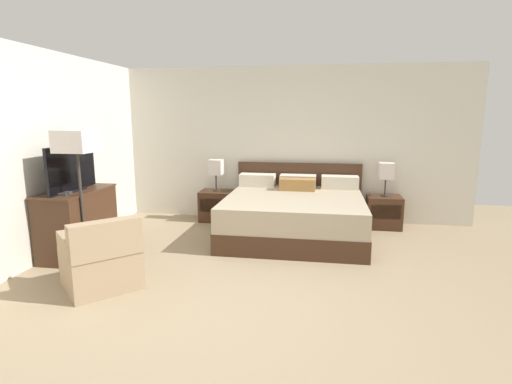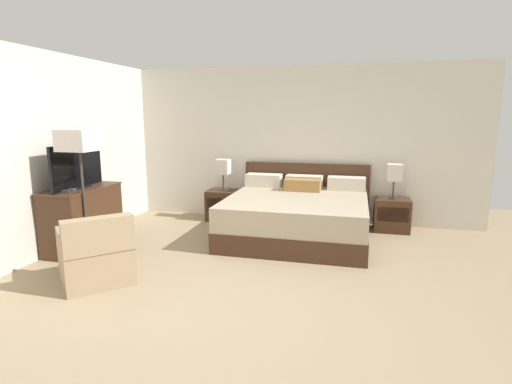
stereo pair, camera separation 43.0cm
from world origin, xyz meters
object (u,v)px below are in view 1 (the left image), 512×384
(nightstand_left, at_px, (217,206))
(table_lamp_left, at_px, (216,168))
(tv, at_px, (72,169))
(floor_lamp, at_px, (77,149))
(table_lamp_right, at_px, (386,171))
(book_red_cover, at_px, (62,193))
(nightstand_right, at_px, (384,212))
(armchair_by_window, at_px, (101,261))
(dresser, at_px, (78,221))
(bed, at_px, (294,214))

(nightstand_left, xyz_separation_m, table_lamp_left, (0.00, 0.00, 0.64))
(table_lamp_left, relative_size, tv, 0.56)
(nightstand_left, xyz_separation_m, floor_lamp, (-1.03, -2.21, 1.12))
(nightstand_left, xyz_separation_m, table_lamp_right, (2.72, 0.00, 0.64))
(book_red_cover, bearing_deg, table_lamp_right, 28.67)
(tv, distance_m, floor_lamp, 0.47)
(nightstand_left, xyz_separation_m, nightstand_right, (2.72, 0.00, 0.00))
(armchair_by_window, bearing_deg, book_red_cover, 143.21)
(book_red_cover, bearing_deg, floor_lamp, -4.00)
(table_lamp_right, bearing_deg, book_red_cover, -151.33)
(nightstand_left, relative_size, tv, 0.56)
(nightstand_left, distance_m, table_lamp_right, 2.79)
(nightstand_left, bearing_deg, table_lamp_left, 90.00)
(nightstand_left, bearing_deg, dresser, -124.48)
(dresser, relative_size, floor_lamp, 0.68)
(nightstand_left, relative_size, table_lamp_left, 1.00)
(armchair_by_window, bearing_deg, bed, 49.19)
(nightstand_right, distance_m, armchair_by_window, 4.24)
(bed, relative_size, table_lamp_left, 3.89)
(nightstand_right, xyz_separation_m, table_lamp_left, (-2.72, 0.00, 0.64))
(tv, relative_size, book_red_cover, 5.17)
(bed, xyz_separation_m, table_lamp_left, (-1.36, 0.69, 0.57))
(nightstand_right, distance_m, floor_lamp, 4.49)
(armchair_by_window, relative_size, floor_lamp, 0.61)
(table_lamp_left, relative_size, floor_lamp, 0.33)
(table_lamp_left, distance_m, armchair_by_window, 2.91)
(table_lamp_left, relative_size, dresser, 0.49)
(nightstand_left, xyz_separation_m, armchair_by_window, (-0.47, -2.80, 0.03))
(nightstand_left, xyz_separation_m, dresser, (-1.30, -1.90, 0.17))
(bed, bearing_deg, nightstand_right, 26.86)
(table_lamp_right, xyz_separation_m, dresser, (-4.02, -1.90, -0.47))
(table_lamp_left, relative_size, armchair_by_window, 0.54)
(nightstand_right, xyz_separation_m, tv, (-4.02, -1.93, 0.85))
(nightstand_right, xyz_separation_m, floor_lamp, (-3.75, -2.21, 1.12))
(nightstand_right, distance_m, book_red_cover, 4.60)
(armchair_by_window, bearing_deg, tv, 133.88)
(bed, relative_size, tv, 2.18)
(bed, bearing_deg, table_lamp_left, 153.09)
(nightstand_right, distance_m, tv, 4.54)
(nightstand_left, height_order, table_lamp_right, table_lamp_right)
(table_lamp_right, bearing_deg, dresser, -154.71)
(nightstand_right, relative_size, book_red_cover, 2.91)
(bed, bearing_deg, floor_lamp, -147.55)
(floor_lamp, bearing_deg, tv, 135.05)
(nightstand_left, bearing_deg, bed, -26.86)
(dresser, xyz_separation_m, floor_lamp, (0.28, -0.31, 0.95))
(nightstand_right, bearing_deg, book_red_cover, -151.35)
(nightstand_right, xyz_separation_m, book_red_cover, (-4.00, -2.19, 0.59))
(table_lamp_right, xyz_separation_m, tv, (-4.02, -1.93, 0.21))
(tv, bearing_deg, armchair_by_window, -46.12)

